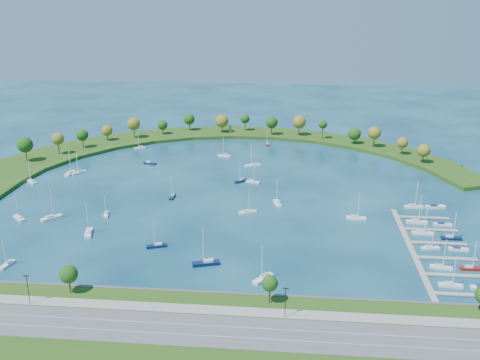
# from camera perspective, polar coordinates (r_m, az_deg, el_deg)

# --- Properties ---
(ground) EXTENTS (700.00, 700.00, 0.00)m
(ground) POSITION_cam_1_polar(r_m,az_deg,el_deg) (276.53, -1.13, -1.09)
(ground) COLOR #07293F
(ground) RESTS_ON ground
(south_shoreline) EXTENTS (420.00, 43.10, 11.60)m
(south_shoreline) POSITION_cam_1_polar(r_m,az_deg,el_deg) (167.01, -6.07, -15.17)
(south_shoreline) COLOR #264612
(south_shoreline) RESTS_ON ground
(breakwater) EXTENTS (286.74, 247.64, 2.00)m
(breakwater) POSITION_cam_1_polar(r_m,az_deg,el_deg) (329.77, -8.19, 2.21)
(breakwater) COLOR #264612
(breakwater) RESTS_ON ground
(breakwater_trees) EXTENTS (236.46, 94.85, 14.42)m
(breakwater_trees) POSITION_cam_1_polar(r_m,az_deg,el_deg) (357.67, -1.89, 5.27)
(breakwater_trees) COLOR #382314
(breakwater_trees) RESTS_ON breakwater
(harbor_tower) EXTENTS (2.60, 2.60, 4.63)m
(harbor_tower) POSITION_cam_1_polar(r_m,az_deg,el_deg) (386.21, -1.03, 5.37)
(harbor_tower) COLOR gray
(harbor_tower) RESTS_ON breakwater
(dock_system) EXTENTS (24.28, 82.00, 1.60)m
(dock_system) POSITION_cam_1_polar(r_m,az_deg,el_deg) (225.31, 19.24, -6.90)
(dock_system) COLOR gray
(dock_system) RESTS_ON ground
(moored_boat_0) EXTENTS (6.62, 7.01, 11.09)m
(moored_boat_0) POSITION_cam_1_polar(r_m,az_deg,el_deg) (288.86, 0.09, -0.01)
(moored_boat_0) COLOR #09183B
(moored_boat_0) RESTS_ON ground
(moored_boat_1) EXTENTS (8.32, 5.52, 11.94)m
(moored_boat_1) POSITION_cam_1_polar(r_m,az_deg,el_deg) (247.72, 0.80, -3.28)
(moored_boat_1) COLOR white
(moored_boat_1) RESTS_ON ground
(moored_boat_2) EXTENTS (8.13, 4.79, 11.54)m
(moored_boat_2) POSITION_cam_1_polar(r_m,az_deg,el_deg) (218.09, -8.69, -6.71)
(moored_boat_2) COLOR #09183B
(moored_boat_2) RESTS_ON ground
(moored_boat_3) EXTENTS (7.60, 6.91, 11.83)m
(moored_boat_3) POSITION_cam_1_polar(r_m,az_deg,el_deg) (260.09, -22.03, -3.63)
(moored_boat_3) COLOR white
(moored_boat_3) RESTS_ON ground
(moored_boat_4) EXTENTS (4.33, 8.87, 12.56)m
(moored_boat_4) POSITION_cam_1_polar(r_m,az_deg,el_deg) (258.52, 3.90, -2.36)
(moored_boat_4) COLOR white
(moored_boat_4) RESTS_ON ground
(moored_boat_5) EXTENTS (3.27, 6.91, 9.79)m
(moored_boat_5) POSITION_cam_1_polar(r_m,az_deg,el_deg) (360.83, 2.85, 3.81)
(moored_boat_5) COLOR maroon
(moored_boat_5) RESTS_ON ground
(moored_boat_6) EXTENTS (7.78, 6.98, 12.04)m
(moored_boat_6) POSITION_cam_1_polar(r_m,az_deg,el_deg) (307.56, -20.90, -0.11)
(moored_boat_6) COLOR white
(moored_boat_6) RESTS_ON ground
(moored_boat_7) EXTENTS (8.19, 8.72, 13.76)m
(moored_boat_7) POSITION_cam_1_polar(r_m,az_deg,el_deg) (255.09, -19.04, -3.69)
(moored_boat_7) COLOR white
(moored_boat_7) RESTS_ON ground
(moored_boat_8) EXTENTS (10.28, 5.52, 14.55)m
(moored_boat_8) POSITION_cam_1_polar(r_m,az_deg,el_deg) (202.71, -3.56, -8.56)
(moored_boat_8) COLOR #09183B
(moored_boat_8) RESTS_ON ground
(moored_boat_9) EXTENTS (6.97, 7.81, 12.07)m
(moored_boat_9) POSITION_cam_1_polar(r_m,az_deg,el_deg) (315.13, -16.40, 0.82)
(moored_boat_9) COLOR white
(moored_boat_9) RESTS_ON ground
(moored_boat_10) EXTENTS (8.24, 3.66, 11.71)m
(moored_boat_10) POSITION_cam_1_polar(r_m,az_deg,el_deg) (334.15, -1.63, 2.61)
(moored_boat_10) COLOR white
(moored_boat_10) RESTS_ON ground
(moored_boat_11) EXTENTS (3.80, 9.32, 13.30)m
(moored_boat_11) POSITION_cam_1_polar(r_m,az_deg,el_deg) (315.08, -17.28, 0.74)
(moored_boat_11) COLOR white
(moored_boat_11) RESTS_ON ground
(moored_boat_12) EXTENTS (4.89, 9.68, 13.70)m
(moored_boat_12) POSITION_cam_1_polar(r_m,az_deg,el_deg) (234.93, -15.50, -5.27)
(moored_boat_12) COLOR white
(moored_boat_12) RESTS_ON ground
(moored_boat_13) EXTENTS (7.43, 4.94, 10.67)m
(moored_boat_13) POSITION_cam_1_polar(r_m,az_deg,el_deg) (357.22, -10.39, 3.37)
(moored_boat_13) COLOR white
(moored_boat_13) RESTS_ON ground
(moored_boat_14) EXTENTS (7.96, 4.18, 11.26)m
(moored_boat_14) POSITION_cam_1_polar(r_m,az_deg,el_deg) (323.22, -9.38, 1.79)
(moored_boat_14) COLOR #09183B
(moored_boat_14) RESTS_ON ground
(moored_boat_15) EXTENTS (3.52, 7.13, 10.09)m
(moored_boat_15) POSITION_cam_1_polar(r_m,az_deg,el_deg) (252.64, -13.77, -3.41)
(moored_boat_15) COLOR white
(moored_boat_15) RESTS_ON ground
(moored_boat_16) EXTENTS (8.74, 2.96, 12.64)m
(moored_boat_16) POSITION_cam_1_polar(r_m,az_deg,el_deg) (246.60, 12.00, -3.82)
(moored_boat_16) COLOR white
(moored_boat_16) RESTS_ON ground
(moored_boat_17) EXTENTS (3.33, 7.34, 10.43)m
(moored_boat_17) POSITION_cam_1_polar(r_m,az_deg,el_deg) (219.00, -23.08, -8.01)
(moored_boat_17) COLOR white
(moored_boat_17) RESTS_ON ground
(moored_boat_18) EXTENTS (2.18, 6.74, 9.78)m
(moored_boat_18) POSITION_cam_1_polar(r_m,az_deg,el_deg) (268.17, -7.05, -1.68)
(moored_boat_18) COLOR #09183B
(moored_boat_18) RESTS_ON ground
(moored_boat_19) EXTENTS (7.48, 8.77, 13.33)m
(moored_boat_19) POSITION_cam_1_polar(r_m,az_deg,el_deg) (192.56, 2.46, -10.13)
(moored_boat_19) COLOR white
(moored_boat_19) RESTS_ON ground
(moored_boat_20) EXTENTS (9.37, 5.57, 13.31)m
(moored_boat_20) POSITION_cam_1_polar(r_m,az_deg,el_deg) (314.74, 1.33, 1.59)
(moored_boat_20) COLOR white
(moored_boat_20) RESTS_ON ground
(moored_boat_21) EXTENTS (7.79, 4.37, 11.04)m
(moored_boat_21) POSITION_cam_1_polar(r_m,az_deg,el_deg) (287.35, 1.34, -0.12)
(moored_boat_21) COLOR white
(moored_boat_21) RESTS_ON ground
(docked_boat_0) EXTENTS (8.09, 2.82, 11.67)m
(docked_boat_0) POSITION_cam_1_polar(r_m,az_deg,el_deg) (201.51, 21.07, -10.11)
(docked_boat_0) COLOR white
(docked_boat_0) RESTS_ON ground
(docked_boat_2) EXTENTS (8.06, 3.50, 11.47)m
(docked_boat_2) POSITION_cam_1_polar(r_m,az_deg,el_deg) (212.47, 20.19, -8.45)
(docked_boat_2) COLOR white
(docked_boat_2) RESTS_ON ground
(docked_boat_3) EXTENTS (7.72, 2.35, 11.27)m
(docked_boat_3) POSITION_cam_1_polar(r_m,az_deg,el_deg) (215.67, 22.90, -8.39)
(docked_boat_3) COLOR maroon
(docked_boat_3) RESTS_ON ground
(docked_boat_4) EXTENTS (7.32, 3.14, 10.41)m
(docked_boat_4) POSITION_cam_1_polar(r_m,az_deg,el_deg) (226.49, 19.23, -6.62)
(docked_boat_4) COLOR white
(docked_boat_4) RESTS_ON ground
(docked_boat_5) EXTENTS (7.66, 2.65, 1.53)m
(docked_boat_5) POSITION_cam_1_polar(r_m,az_deg,el_deg) (229.37, 21.77, -6.69)
(docked_boat_5) COLOR white
(docked_boat_5) RESTS_ON ground
(docked_boat_6) EXTENTS (8.80, 2.75, 12.82)m
(docked_boat_6) POSITION_cam_1_polar(r_m,az_deg,el_deg) (238.58, 18.49, -5.20)
(docked_boat_6) COLOR white
(docked_boat_6) RESTS_ON ground
(docked_boat_7) EXTENTS (8.15, 2.32, 11.96)m
(docked_boat_7) POSITION_cam_1_polar(r_m,az_deg,el_deg) (238.04, 21.15, -5.58)
(docked_boat_7) COLOR #09183B
(docked_boat_7) RESTS_ON ground
(docked_boat_8) EXTENTS (8.93, 2.70, 13.04)m
(docked_boat_8) POSITION_cam_1_polar(r_m,az_deg,el_deg) (249.00, 17.93, -4.12)
(docked_boat_8) COLOR white
(docked_boat_8) RESTS_ON ground
(docked_boat_9) EXTENTS (7.77, 2.39, 1.57)m
(docked_boat_9) POSITION_cam_1_polar(r_m,az_deg,el_deg) (250.35, 20.33, -4.36)
(docked_boat_9) COLOR white
(docked_boat_9) RESTS_ON ground
(docked_boat_10) EXTENTS (8.82, 3.33, 12.65)m
(docked_boat_10) POSITION_cam_1_polar(r_m,az_deg,el_deg) (266.15, 17.64, -2.61)
(docked_boat_10) COLOR white
(docked_boat_10) RESTS_ON ground
(docked_boat_11) EXTENTS (9.35, 3.97, 1.85)m
(docked_boat_11) POSITION_cam_1_polar(r_m,az_deg,el_deg) (269.44, 19.67, -2.62)
(docked_boat_11) COLOR white
(docked_boat_11) RESTS_ON ground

